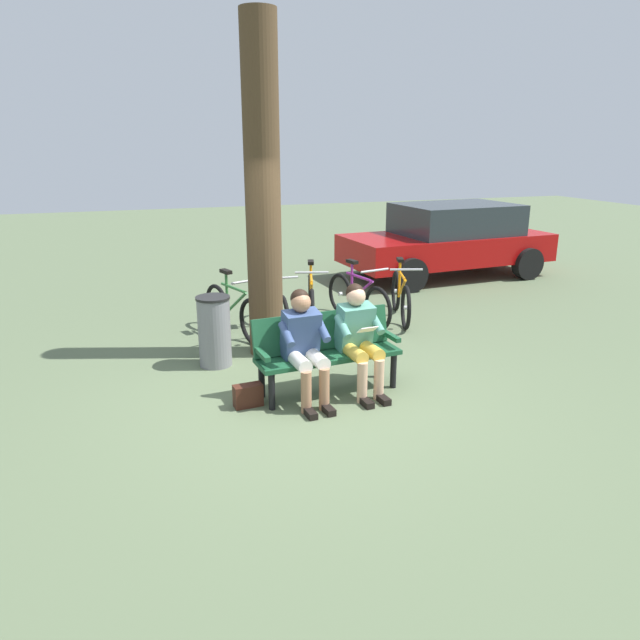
{
  "coord_description": "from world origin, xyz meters",
  "views": [
    {
      "loc": [
        1.78,
        5.58,
        2.66
      ],
      "look_at": [
        -0.24,
        -0.38,
        0.75
      ],
      "focal_mm": 32.95,
      "sensor_mm": 36.0,
      "label": 1
    }
  ],
  "objects_px": {
    "person_reading": "(359,334)",
    "bench": "(326,347)",
    "person_companion": "(304,341)",
    "bicycle_silver": "(358,299)",
    "handbag": "(248,396)",
    "bicycle_purple": "(401,297)",
    "bicycle_black": "(311,300)",
    "bicycle_blue": "(234,312)",
    "litter_bin": "(214,331)",
    "bicycle_green": "(276,307)",
    "tree_trunk": "(263,194)",
    "parked_car": "(449,239)"
  },
  "relations": [
    {
      "from": "handbag",
      "to": "bicycle_silver",
      "type": "xyz_separation_m",
      "value": [
        -2.25,
        -2.46,
        0.24
      ]
    },
    {
      "from": "person_companion",
      "to": "bicycle_silver",
      "type": "bearing_deg",
      "value": -127.89
    },
    {
      "from": "handbag",
      "to": "bicycle_green",
      "type": "bearing_deg",
      "value": -111.06
    },
    {
      "from": "bicycle_silver",
      "to": "bicycle_green",
      "type": "height_order",
      "value": "same"
    },
    {
      "from": "person_companion",
      "to": "bicycle_black",
      "type": "distance_m",
      "value": 2.83
    },
    {
      "from": "bicycle_silver",
      "to": "bicycle_black",
      "type": "distance_m",
      "value": 0.72
    },
    {
      "from": "bicycle_green",
      "to": "bicycle_black",
      "type": "bearing_deg",
      "value": 109.47
    },
    {
      "from": "litter_bin",
      "to": "bicycle_green",
      "type": "distance_m",
      "value": 1.55
    },
    {
      "from": "person_reading",
      "to": "bench",
      "type": "bearing_deg",
      "value": -27.32
    },
    {
      "from": "person_companion",
      "to": "bicycle_black",
      "type": "relative_size",
      "value": 0.74
    },
    {
      "from": "litter_bin",
      "to": "bicycle_green",
      "type": "height_order",
      "value": "bicycle_green"
    },
    {
      "from": "bicycle_purple",
      "to": "bicycle_green",
      "type": "distance_m",
      "value": 1.99
    },
    {
      "from": "bicycle_green",
      "to": "bicycle_blue",
      "type": "xyz_separation_m",
      "value": [
        0.63,
        0.06,
        0.0
      ]
    },
    {
      "from": "bicycle_green",
      "to": "bicycle_silver",
      "type": "bearing_deg",
      "value": 93.82
    },
    {
      "from": "bench",
      "to": "bicycle_green",
      "type": "distance_m",
      "value": 2.28
    },
    {
      "from": "person_companion",
      "to": "person_reading",
      "type": "bearing_deg",
      "value": 179.95
    },
    {
      "from": "person_companion",
      "to": "litter_bin",
      "type": "relative_size",
      "value": 1.37
    },
    {
      "from": "bicycle_green",
      "to": "bicycle_blue",
      "type": "bearing_deg",
      "value": -81.53
    },
    {
      "from": "litter_bin",
      "to": "parked_car",
      "type": "height_order",
      "value": "parked_car"
    },
    {
      "from": "bicycle_black",
      "to": "bicycle_green",
      "type": "bearing_deg",
      "value": -56.62
    },
    {
      "from": "handbag",
      "to": "bicycle_silver",
      "type": "height_order",
      "value": "bicycle_silver"
    },
    {
      "from": "bicycle_silver",
      "to": "parked_car",
      "type": "relative_size",
      "value": 0.38
    },
    {
      "from": "person_companion",
      "to": "bicycle_black",
      "type": "height_order",
      "value": "person_companion"
    },
    {
      "from": "person_reading",
      "to": "bicycle_purple",
      "type": "height_order",
      "value": "person_reading"
    },
    {
      "from": "bicycle_purple",
      "to": "bicycle_blue",
      "type": "relative_size",
      "value": 1.0
    },
    {
      "from": "tree_trunk",
      "to": "parked_car",
      "type": "relative_size",
      "value": 0.95
    },
    {
      "from": "bench",
      "to": "bicycle_purple",
      "type": "distance_m",
      "value": 2.99
    },
    {
      "from": "bench",
      "to": "litter_bin",
      "type": "bearing_deg",
      "value": -52.46
    },
    {
      "from": "handbag",
      "to": "bicycle_purple",
      "type": "xyz_separation_m",
      "value": [
        -2.92,
        -2.36,
        0.24
      ]
    },
    {
      "from": "bench",
      "to": "parked_car",
      "type": "relative_size",
      "value": 0.38
    },
    {
      "from": "person_companion",
      "to": "handbag",
      "type": "xyz_separation_m",
      "value": [
        0.61,
        -0.04,
        -0.54
      ]
    },
    {
      "from": "bicycle_purple",
      "to": "bicycle_black",
      "type": "height_order",
      "value": "same"
    },
    {
      "from": "person_reading",
      "to": "bicycle_silver",
      "type": "xyz_separation_m",
      "value": [
        -1.0,
        -2.44,
        -0.31
      ]
    },
    {
      "from": "litter_bin",
      "to": "bicycle_silver",
      "type": "height_order",
      "value": "bicycle_silver"
    },
    {
      "from": "handbag",
      "to": "bicycle_green",
      "type": "xyz_separation_m",
      "value": [
        -0.94,
        -2.43,
        0.24
      ]
    },
    {
      "from": "bicycle_silver",
      "to": "bicycle_blue",
      "type": "xyz_separation_m",
      "value": [
        1.94,
        0.09,
        0.0
      ]
    },
    {
      "from": "tree_trunk",
      "to": "handbag",
      "type": "bearing_deg",
      "value": 69.42
    },
    {
      "from": "person_companion",
      "to": "bicycle_blue",
      "type": "distance_m",
      "value": 2.44
    },
    {
      "from": "bicycle_black",
      "to": "bicycle_blue",
      "type": "distance_m",
      "value": 1.26
    },
    {
      "from": "handbag",
      "to": "bicycle_purple",
      "type": "distance_m",
      "value": 3.76
    },
    {
      "from": "bicycle_purple",
      "to": "bicycle_silver",
      "type": "bearing_deg",
      "value": -80.48
    },
    {
      "from": "bicycle_black",
      "to": "bicycle_blue",
      "type": "relative_size",
      "value": 1.01
    },
    {
      "from": "bicycle_purple",
      "to": "bicycle_silver",
      "type": "height_order",
      "value": "same"
    },
    {
      "from": "handbag",
      "to": "bicycle_blue",
      "type": "height_order",
      "value": "bicycle_blue"
    },
    {
      "from": "handbag",
      "to": "bicycle_purple",
      "type": "relative_size",
      "value": 0.19
    },
    {
      "from": "bicycle_black",
      "to": "bicycle_green",
      "type": "distance_m",
      "value": 0.63
    },
    {
      "from": "litter_bin",
      "to": "bicycle_silver",
      "type": "relative_size",
      "value": 0.53
    },
    {
      "from": "person_companion",
      "to": "bicycle_blue",
      "type": "xyz_separation_m",
      "value": [
        0.3,
        -2.4,
        -0.3
      ]
    },
    {
      "from": "person_companion",
      "to": "bicycle_black",
      "type": "xyz_separation_m",
      "value": [
        -0.93,
        -2.65,
        -0.3
      ]
    },
    {
      "from": "bicycle_green",
      "to": "person_reading",
      "type": "bearing_deg",
      "value": 10.05
    }
  ]
}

